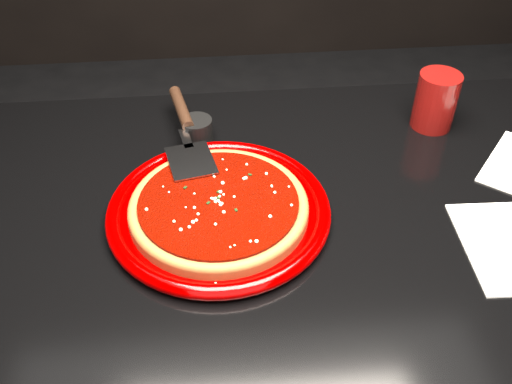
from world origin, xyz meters
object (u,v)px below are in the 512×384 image
Objects in this scene: table at (288,364)px; pizza_server at (187,130)px; cup at (436,101)px; ramekin at (197,130)px; plate at (219,211)px.

pizza_server is (-0.16, 0.21, 0.42)m from table.
cup is (0.45, 0.04, 0.01)m from pizza_server.
cup reaches higher than table.
pizza_server is at bearing 128.24° from table.
cup is at bearing -6.95° from pizza_server.
pizza_server is 2.91× the size of cup.
ramekin is at bearing -178.86° from cup.
pizza_server reaches higher than ramekin.
table is 3.49× the size of plate.
table is 0.57m from cup.
plate is at bearing -86.99° from pizza_server.
ramekin reaches higher than table.
cup is (0.41, 0.21, 0.04)m from plate.
pizza_server is 0.04m from ramekin.
ramekin is (-0.03, 0.21, 0.01)m from plate.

